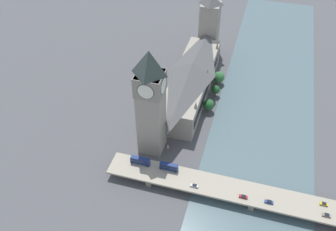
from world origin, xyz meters
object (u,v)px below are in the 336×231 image
(double_decker_bus_lead, at_px, (169,166))
(car_southbound_mid, at_px, (327,215))
(double_decker_bus_mid, at_px, (140,161))
(road_bridge, at_px, (253,195))
(car_northbound_mid, at_px, (243,197))
(clock_tower, at_px, (151,100))
(car_southbound_lead, at_px, (324,204))
(car_northbound_lead, at_px, (269,202))
(car_northbound_tail, at_px, (194,186))
(parliament_hall, at_px, (192,79))
(victoria_tower, at_px, (209,25))

(double_decker_bus_lead, relative_size, car_southbound_mid, 2.50)
(double_decker_bus_lead, bearing_deg, double_decker_bus_mid, 1.37)
(car_southbound_mid, bearing_deg, road_bridge, -5.18)
(car_northbound_mid, bearing_deg, double_decker_bus_lead, -9.81)
(car_northbound_mid, relative_size, car_southbound_mid, 1.08)
(clock_tower, relative_size, car_southbound_lead, 17.26)
(road_bridge, distance_m, car_southbound_mid, 36.97)
(car_northbound_lead, bearing_deg, car_northbound_tail, 0.86)
(clock_tower, relative_size, car_northbound_mid, 15.36)
(car_southbound_lead, bearing_deg, double_decker_bus_lead, -0.31)
(double_decker_bus_lead, distance_m, car_northbound_mid, 43.61)
(parliament_hall, bearing_deg, clock_tower, 79.81)
(car_northbound_lead, relative_size, car_northbound_tail, 1.04)
(victoria_tower, height_order, car_southbound_mid, victoria_tower)
(double_decker_bus_mid, height_order, car_southbound_mid, double_decker_bus_mid)
(car_northbound_tail, bearing_deg, parliament_hall, -75.49)
(road_bridge, xyz_separation_m, car_northbound_lead, (-8.26, 3.30, 1.77))
(car_southbound_lead, bearing_deg, car_northbound_lead, 13.57)
(double_decker_bus_lead, xyz_separation_m, car_northbound_mid, (-42.93, 7.42, -1.92))
(car_northbound_mid, relative_size, car_southbound_lead, 1.12)
(road_bridge, xyz_separation_m, double_decker_bus_mid, (64.72, -3.33, 3.63))
(parliament_hall, bearing_deg, car_southbound_mid, 136.80)
(car_northbound_lead, bearing_deg, victoria_tower, -66.72)
(road_bridge, relative_size, car_northbound_lead, 35.95)
(car_northbound_mid, bearing_deg, double_decker_bus_mid, -6.70)
(double_decker_bus_lead, distance_m, double_decker_bus_mid, 16.84)
(parliament_hall, xyz_separation_m, double_decker_bus_mid, (11.34, 77.98, -4.68))
(road_bridge, relative_size, car_northbound_mid, 35.82)
(car_northbound_mid, xyz_separation_m, car_southbound_lead, (-40.55, -6.97, 0.00))
(parliament_hall, xyz_separation_m, car_northbound_lead, (-61.64, 84.62, -6.54))
(parliament_hall, height_order, clock_tower, clock_tower)
(car_southbound_mid, bearing_deg, parliament_hall, -43.20)
(car_northbound_lead, distance_m, car_southbound_mid, 28.52)
(road_bridge, relative_size, car_southbound_lead, 40.26)
(road_bridge, bearing_deg, double_decker_bus_lead, -4.46)
(double_decker_bus_lead, bearing_deg, car_southbound_lead, 179.69)
(road_bridge, xyz_separation_m, car_southbound_lead, (-35.59, -3.29, 1.71))
(victoria_tower, xyz_separation_m, car_northbound_tail, (-22.11, 144.01, -18.14))
(victoria_tower, xyz_separation_m, car_southbound_mid, (-90.21, 143.44, -18.19))
(double_decker_bus_lead, bearing_deg, victoria_tower, -87.67)
(parliament_hall, relative_size, clock_tower, 1.36)
(clock_tower, distance_m, double_decker_bus_mid, 35.15)
(clock_tower, height_order, car_southbound_lead, clock_tower)
(car_northbound_tail, bearing_deg, road_bridge, -172.91)
(clock_tower, xyz_separation_m, victoria_tower, (-10.46, -117.26, -12.96))
(car_southbound_mid, bearing_deg, victoria_tower, -57.83)
(car_northbound_mid, bearing_deg, parliament_hall, -60.33)
(road_bridge, distance_m, car_southbound_lead, 35.78)
(double_decker_bus_lead, xyz_separation_m, car_northbound_tail, (-16.56, 7.64, -1.88))
(double_decker_bus_mid, height_order, car_northbound_mid, double_decker_bus_mid)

